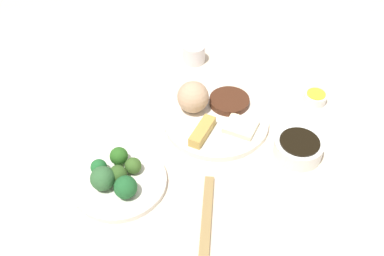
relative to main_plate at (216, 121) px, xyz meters
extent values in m
cube|color=beige|center=(-0.03, -0.01, -0.02)|extent=(2.20, 2.20, 0.02)
cylinder|color=white|center=(0.00, 0.00, 0.00)|extent=(0.26, 0.26, 0.02)
sphere|color=tan|center=(0.07, -0.01, 0.05)|extent=(0.08, 0.08, 0.08)
cube|color=gold|center=(0.01, 0.07, 0.02)|extent=(0.04, 0.10, 0.02)
cube|color=beige|center=(-0.07, 0.01, 0.01)|extent=(0.08, 0.07, 0.01)
cylinder|color=#482515|center=(-0.01, -0.07, 0.02)|extent=(0.10, 0.10, 0.02)
cylinder|color=white|center=(0.14, 0.26, 0.00)|extent=(0.21, 0.21, 0.01)
sphere|color=#326436|center=(0.16, 0.28, 0.03)|extent=(0.05, 0.05, 0.05)
sphere|color=#2B641F|center=(0.16, 0.21, 0.03)|extent=(0.04, 0.04, 0.04)
sphere|color=#345922|center=(0.14, 0.26, 0.03)|extent=(0.04, 0.04, 0.04)
sphere|color=#3B6225|center=(0.12, 0.22, 0.02)|extent=(0.04, 0.04, 0.04)
sphere|color=#21672F|center=(0.19, 0.25, 0.02)|extent=(0.04, 0.04, 0.04)
sphere|color=#205E2C|center=(0.11, 0.29, 0.03)|extent=(0.05, 0.05, 0.05)
cylinder|color=white|center=(-0.21, 0.04, 0.01)|extent=(0.11, 0.11, 0.04)
cylinder|color=black|center=(-0.21, 0.04, 0.04)|extent=(0.09, 0.09, 0.00)
cylinder|color=white|center=(-0.22, -0.17, 0.00)|extent=(0.06, 0.06, 0.02)
cylinder|color=yellow|center=(-0.22, -0.17, 0.02)|extent=(0.05, 0.05, 0.00)
cylinder|color=silver|center=(0.14, -0.24, 0.02)|extent=(0.06, 0.06, 0.05)
cube|color=#A0814B|center=(-0.07, 0.28, 0.00)|extent=(0.08, 0.22, 0.01)
camera|label=1|loc=(-0.20, 0.75, 0.72)|focal=39.28mm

